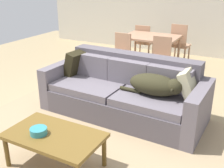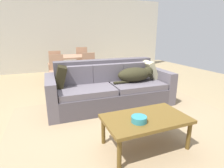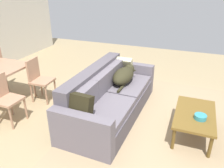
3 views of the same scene
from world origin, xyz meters
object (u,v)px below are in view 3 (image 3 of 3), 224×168
Objects in this scene: bowl_on_coffee_table at (200,117)px; throw_pillow_by_right_arm at (123,66)px; dog_on_left_cushion at (124,75)px; dining_chair_near_left at (5,97)px; coffee_table at (195,116)px; dining_chair_near_right at (39,78)px; throw_pillow_by_left_arm at (79,107)px; couch at (108,98)px.

throw_pillow_by_right_arm is at bearing 53.90° from bowl_on_coffee_table.
dining_chair_near_left is at bearing 131.05° from dog_on_left_cushion.
coffee_table is at bearing -74.31° from dining_chair_near_left.
dog_on_left_cushion is 0.43m from throw_pillow_by_right_arm.
dining_chair_near_left is 0.87m from dining_chair_near_right.
dining_chair_near_left is (-0.75, 3.06, 0.12)m from coffee_table.
dining_chair_near_right reaches higher than dog_on_left_cushion.
dog_on_left_cushion is 4.84× the size of bowl_on_coffee_table.
throw_pillow_by_left_arm is 1.01× the size of throw_pillow_by_right_arm.
dining_chair_near_left reaches higher than coffee_table.
dog_on_left_cushion is 2.18m from dining_chair_near_left.
dining_chair_near_right is (-0.91, 1.50, -0.14)m from throw_pillow_by_right_arm.
dining_chair_near_right reaches higher than coffee_table.
bowl_on_coffee_table is 3.12m from dining_chair_near_right.
throw_pillow_by_left_arm is 1.81m from bowl_on_coffee_table.
dog_on_left_cushion is 1.53m from coffee_table.
throw_pillow_by_right_arm is (1.85, -0.06, -0.00)m from throw_pillow_by_left_arm.
couch is 1.54m from dining_chair_near_right.
couch is 13.44× the size of bowl_on_coffee_table.
dining_chair_near_left reaches higher than throw_pillow_by_right_arm.
throw_pillow_by_right_arm is at bearing -1.86° from throw_pillow_by_left_arm.
dining_chair_near_right is (0.26, 3.11, 0.04)m from bowl_on_coffee_table.
dining_chair_near_right is at bearing 108.92° from dog_on_left_cushion.
throw_pillow_by_left_arm reaches higher than bowl_on_coffee_table.
throw_pillow_by_left_arm is 0.45× the size of dining_chair_near_right.
throw_pillow_by_left_arm reaches higher than coffee_table.
bowl_on_coffee_table is at bearing -115.95° from dog_on_left_cushion.
bowl_on_coffee_table is at bearing -98.17° from dining_chair_near_right.
couch is 0.98m from throw_pillow_by_left_arm.
bowl_on_coffee_table is (-1.17, -1.60, -0.19)m from throw_pillow_by_right_arm.
throw_pillow_by_right_arm reaches higher than coffee_table.
dog_on_left_cushion is at bearing -11.60° from couch.
throw_pillow_by_left_arm is 1.49m from dining_chair_near_left.
dog_on_left_cushion is (0.52, -0.13, 0.27)m from couch.
throw_pillow_by_left_arm is at bearing 176.53° from couch.
dining_chair_near_left is (-0.85, 1.56, 0.15)m from couch.
dining_chair_near_right reaches higher than dining_chair_near_left.
throw_pillow_by_right_arm is 2.36m from dining_chair_near_left.
couch is at bearing 81.31° from bowl_on_coffee_table.
dining_chair_near_left is at bearing 87.25° from throw_pillow_by_left_arm.
coffee_table is 3.04m from dining_chair_near_right.
throw_pillow_by_left_arm is (-1.45, 0.21, 0.03)m from dog_on_left_cushion.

